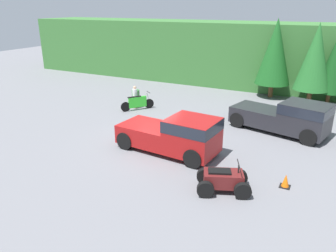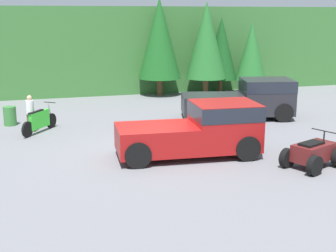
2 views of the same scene
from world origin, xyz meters
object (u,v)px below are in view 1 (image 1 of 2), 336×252
Objects in this scene: rider_person at (135,96)px; pickup_truck_red at (176,134)px; dirt_bike at (138,103)px; steel_barrel at (136,96)px; traffic_cone at (286,181)px; quad_atv at (223,180)px; pickup_truck_second at (288,116)px.

pickup_truck_red is at bearing -109.00° from rider_person.
dirt_bike is 2.21m from steel_barrel.
pickup_truck_red is 5.46m from traffic_cone.
pickup_truck_red reaches higher than quad_atv.
traffic_cone is (11.25, -6.32, -0.63)m from rider_person.
dirt_bike is 0.85× the size of quad_atv.
quad_atv is (3.18, -2.31, -0.55)m from pickup_truck_red.
pickup_truck_red is 0.92× the size of pickup_truck_second.
pickup_truck_red is 2.18× the size of quad_atv.
pickup_truck_second reaches higher than quad_atv.
pickup_truck_red is 7.62m from dirt_bike.
quad_atv is at bearing -146.17° from traffic_cone.
steel_barrel reaches higher than traffic_cone.
rider_person is (-9.09, 7.76, 0.41)m from quad_atv.
rider_person is (-10.32, 0.14, -0.15)m from pickup_truck_second.
traffic_cone is at bearing -32.78° from steel_barrel.
pickup_truck_red is 5.93× the size of steel_barrel.
dirt_bike is at bearing 116.49° from quad_atv.
steel_barrel is at bearing 138.75° from pickup_truck_red.
quad_atv is 13.66m from steel_barrel.
traffic_cone is at bearing -83.08° from dirt_bike.
quad_atv is 4.36× the size of traffic_cone.
dirt_bike is (-5.55, 5.19, -0.52)m from pickup_truck_red.
dirt_bike is at bearing -54.08° from steel_barrel.
rider_person is at bearing -167.34° from pickup_truck_second.
dirt_bike is at bearing -165.86° from pickup_truck_second.
steel_barrel is (-1.29, 1.79, -0.06)m from dirt_bike.
quad_atv is 1.48× the size of rider_person.
dirt_bike is at bearing 150.90° from traffic_cone.
pickup_truck_second is 3.52× the size of rider_person.
steel_barrel is (-12.18, 7.84, 0.19)m from traffic_cone.
traffic_cone is (5.34, -0.86, -0.77)m from pickup_truck_red.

